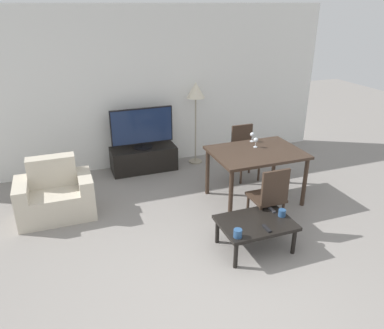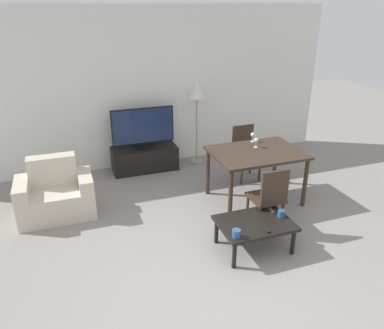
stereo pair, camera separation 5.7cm
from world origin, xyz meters
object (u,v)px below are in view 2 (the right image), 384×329
(armchair, at_px, (56,196))
(dining_chair_near, at_px, (269,196))
(cup_white_near, at_px, (281,213))
(remote_primary, at_px, (266,229))
(dining_table, at_px, (256,157))
(wine_glass_left, at_px, (256,141))
(remote_secondary, at_px, (271,210))
(coffee_table, at_px, (255,225))
(cup_colored_far, at_px, (236,234))
(dining_chair_far, at_px, (245,149))
(floor_lamp, at_px, (197,95))
(wine_glass_center, at_px, (253,135))
(tv_stand, at_px, (145,158))
(tv, at_px, (143,128))

(armchair, distance_m, dining_chair_near, 2.85)
(cup_white_near, bearing_deg, remote_primary, -149.80)
(dining_table, height_order, wine_glass_left, wine_glass_left)
(remote_primary, relative_size, cup_white_near, 1.71)
(remote_secondary, distance_m, cup_white_near, 0.17)
(coffee_table, bearing_deg, cup_colored_far, -148.45)
(armchair, relative_size, coffee_table, 1.15)
(dining_table, relative_size, cup_white_near, 14.60)
(armchair, bearing_deg, dining_chair_far, 4.72)
(dining_chair_far, height_order, cup_white_near, dining_chair_far)
(floor_lamp, distance_m, wine_glass_center, 1.38)
(wine_glass_left, bearing_deg, coffee_table, -117.59)
(remote_secondary, relative_size, wine_glass_center, 1.03)
(dining_table, relative_size, remote_secondary, 8.52)
(dining_chair_near, bearing_deg, tv_stand, 113.86)
(dining_table, height_order, dining_chair_far, dining_chair_far)
(dining_chair_near, height_order, wine_glass_left, wine_glass_left)
(tv_stand, relative_size, remote_primary, 7.41)
(dining_chair_far, xyz_separation_m, remote_primary, (-0.77, -2.03, -0.11))
(dining_chair_far, bearing_deg, floor_lamp, 122.02)
(remote_primary, xyz_separation_m, cup_colored_far, (-0.38, -0.03, 0.04))
(floor_lamp, bearing_deg, dining_chair_near, -87.91)
(dining_table, height_order, cup_white_near, dining_table)
(dining_table, xyz_separation_m, remote_secondary, (-0.27, -0.91, -0.30))
(armchair, relative_size, floor_lamp, 0.67)
(remote_secondary, bearing_deg, wine_glass_left, 72.51)
(cup_white_near, bearing_deg, tv_stand, 111.31)
(tv, distance_m, wine_glass_center, 1.88)
(armchair, relative_size, remote_secondary, 6.60)
(tv, height_order, dining_chair_near, tv)
(remote_primary, bearing_deg, remote_secondary, 52.06)
(armchair, bearing_deg, coffee_table, -36.28)
(wine_glass_left, bearing_deg, cup_white_near, -103.35)
(dining_chair_near, relative_size, cup_colored_far, 9.21)
(wine_glass_left, bearing_deg, tv_stand, 132.37)
(coffee_table, bearing_deg, wine_glass_left, 62.41)
(dining_table, bearing_deg, tv_stand, 128.38)
(armchair, distance_m, dining_chair_far, 3.00)
(armchair, bearing_deg, remote_primary, -38.89)
(wine_glass_center, bearing_deg, dining_chair_far, 76.59)
(dining_table, height_order, wine_glass_center, wine_glass_center)
(coffee_table, bearing_deg, cup_white_near, -0.29)
(tv_stand, height_order, floor_lamp, floor_lamp)
(floor_lamp, distance_m, cup_white_near, 2.83)
(remote_primary, height_order, wine_glass_center, wine_glass_center)
(cup_colored_far, distance_m, wine_glass_center, 2.02)
(tv, height_order, dining_chair_far, tv)
(wine_glass_left, bearing_deg, wine_glass_center, 73.52)
(armchair, bearing_deg, floor_lamp, 24.23)
(floor_lamp, relative_size, cup_colored_far, 15.47)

